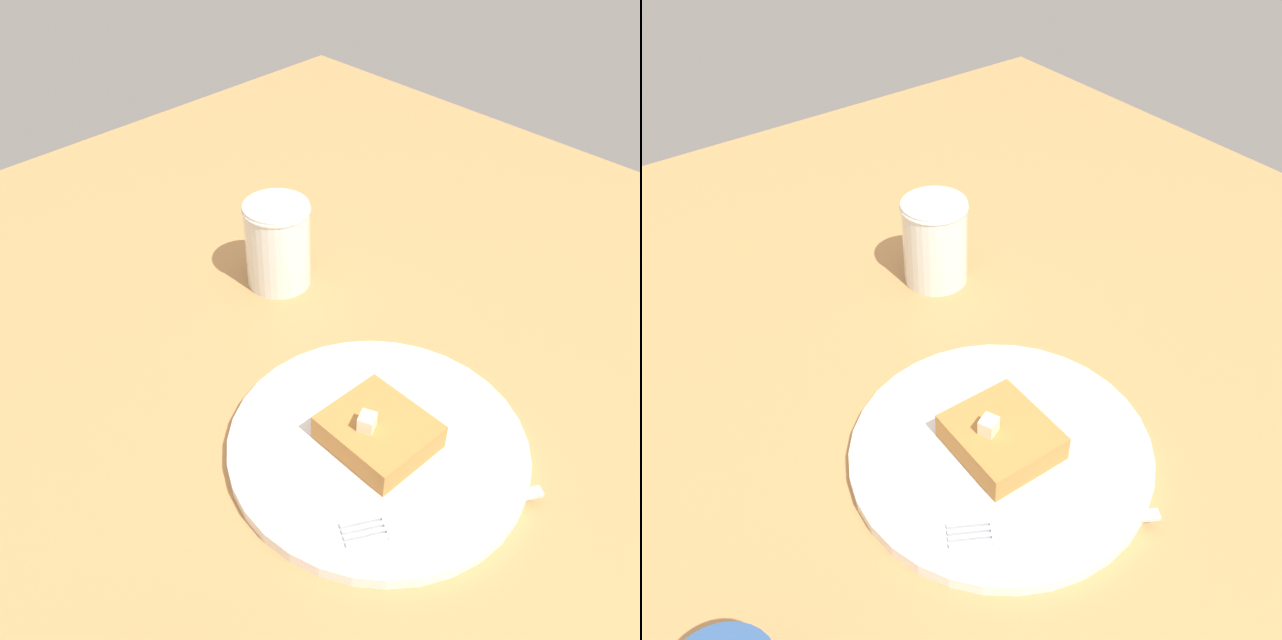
% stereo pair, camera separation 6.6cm
% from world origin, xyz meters
% --- Properties ---
extents(table_surface, '(1.22, 1.22, 0.02)m').
position_xyz_m(table_surface, '(0.00, 0.00, 0.01)').
color(table_surface, '#B9824B').
rests_on(table_surface, ground).
extents(plate, '(0.25, 0.25, 0.01)m').
position_xyz_m(plate, '(0.00, 0.07, 0.03)').
color(plate, white).
rests_on(plate, table_surface).
extents(toast_slice_center, '(0.08, 0.09, 0.02)m').
position_xyz_m(toast_slice_center, '(0.00, 0.07, 0.04)').
color(toast_slice_center, '#BB7B3B').
rests_on(toast_slice_center, plate).
extents(butter_pat_primary, '(0.02, 0.02, 0.01)m').
position_xyz_m(butter_pat_primary, '(0.01, 0.07, 0.06)').
color(butter_pat_primary, '#F9ECCB').
rests_on(butter_pat_primary, toast_slice_center).
extents(fork, '(0.15, 0.09, 0.00)m').
position_xyz_m(fork, '(0.03, 0.15, 0.03)').
color(fork, silver).
rests_on(fork, plate).
extents(syrup_jar, '(0.07, 0.07, 0.10)m').
position_xyz_m(syrup_jar, '(-0.10, -0.16, 0.06)').
color(syrup_jar, '#48220D').
rests_on(syrup_jar, table_surface).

